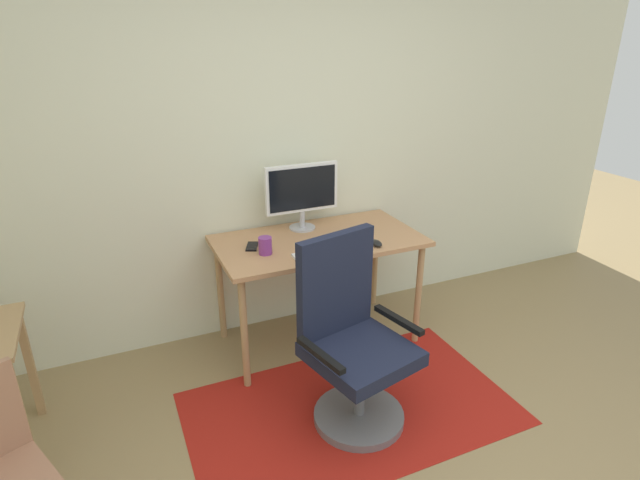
# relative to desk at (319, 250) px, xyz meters

# --- Properties ---
(wall_back) EXTENTS (6.00, 0.10, 2.60)m
(wall_back) POSITION_rel_desk_xyz_m (-0.03, 0.43, 0.61)
(wall_back) COLOR beige
(wall_back) RESTS_ON ground
(area_rug) EXTENTS (1.85, 1.09, 0.01)m
(area_rug) POSITION_rel_desk_xyz_m (-0.13, -0.75, -0.69)
(area_rug) COLOR #9F1C13
(area_rug) RESTS_ON ground
(desk) EXTENTS (1.34, 0.72, 0.77)m
(desk) POSITION_rel_desk_xyz_m (0.00, 0.00, 0.00)
(desk) COLOR tan
(desk) RESTS_ON ground
(monitor) EXTENTS (0.51, 0.18, 0.45)m
(monitor) POSITION_rel_desk_xyz_m (-0.03, 0.22, 0.35)
(monitor) COLOR #B2B2B7
(monitor) RESTS_ON desk
(keyboard) EXTENTS (0.43, 0.13, 0.02)m
(keyboard) POSITION_rel_desk_xyz_m (-0.05, -0.26, 0.09)
(keyboard) COLOR white
(keyboard) RESTS_ON desk
(computer_mouse) EXTENTS (0.06, 0.10, 0.03)m
(computer_mouse) POSITION_rel_desk_xyz_m (0.29, -0.26, 0.10)
(computer_mouse) COLOR black
(computer_mouse) RESTS_ON desk
(coffee_cup) EXTENTS (0.08, 0.08, 0.11)m
(coffee_cup) POSITION_rel_desk_xyz_m (-0.40, -0.10, 0.13)
(coffee_cup) COLOR #7B3186
(coffee_cup) RESTS_ON desk
(cell_phone) EXTENTS (0.12, 0.16, 0.01)m
(cell_phone) POSITION_rel_desk_xyz_m (-0.44, 0.04, 0.08)
(cell_phone) COLOR black
(cell_phone) RESTS_ON desk
(office_chair) EXTENTS (0.65, 0.61, 1.06)m
(office_chair) POSITION_rel_desk_xyz_m (-0.14, -0.78, -0.25)
(office_chair) COLOR slate
(office_chair) RESTS_ON ground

